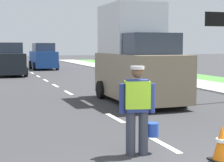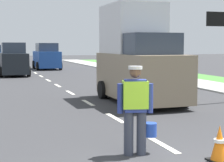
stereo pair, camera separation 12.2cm
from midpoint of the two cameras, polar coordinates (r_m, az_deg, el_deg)
name	(u,v)px [view 1 (the left image)]	position (r m, az deg, el deg)	size (l,w,h in m)	color
ground_plane	(38,76)	(25.56, -11.24, 0.74)	(96.00, 96.00, 0.00)	#333335
lane_center_line	(30,72)	(29.71, -12.36, 1.37)	(0.14, 46.40, 0.01)	silver
road_worker	(138,106)	(7.09, 3.48, -3.72)	(0.77, 0.38, 1.67)	#383D4C
lane_direction_sign	(223,35)	(14.02, 16.07, 6.67)	(1.16, 0.11, 3.20)	gray
traffic_cone_near	(221,143)	(7.08, 15.61, -8.97)	(0.36, 0.36, 0.65)	black
delivery_truck	(137,57)	(13.70, 3.47, 3.57)	(2.16, 4.60, 3.54)	gray
car_oncoming_second	(10,60)	(26.31, -15.15, 3.02)	(1.93, 4.18, 2.20)	black
car_outgoing_far	(43,57)	(32.52, -10.37, 3.55)	(2.06, 4.19, 2.20)	#1E4799
car_oncoming_third	(0,55)	(41.44, -16.57, 3.69)	(1.92, 3.81, 2.04)	#1E4799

